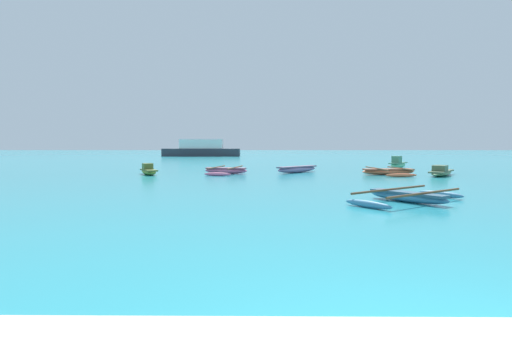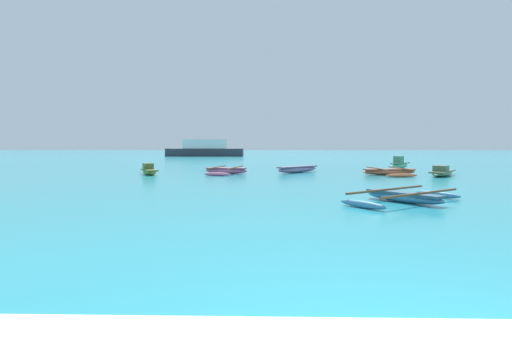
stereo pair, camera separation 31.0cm
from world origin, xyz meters
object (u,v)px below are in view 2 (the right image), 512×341
moored_boat_5 (403,197)px  moored_boat_6 (442,172)px  moored_boat_3 (389,172)px  moored_boat_4 (400,164)px  moored_boat_0 (298,169)px  moored_boat_2 (226,170)px  moored_boat_1 (149,171)px  distant_ferry (205,149)px

moored_boat_5 → moored_boat_6: size_ratio=1.29×
moored_boat_6 → moored_boat_3: bearing=111.4°
moored_boat_3 → moored_boat_4: 6.64m
moored_boat_4 → moored_boat_5: 17.95m
moored_boat_0 → moored_boat_3: bearing=-62.6°
moored_boat_2 → moored_boat_3: bearing=7.7°
moored_boat_2 → moored_boat_1: bearing=-159.8°
moored_boat_0 → moored_boat_4: moored_boat_4 is taller
moored_boat_1 → moored_boat_3: bearing=61.6°
moored_boat_3 → distant_ferry: 39.53m
moored_boat_0 → distant_ferry: (-11.04, 34.40, 0.79)m
moored_boat_2 → distant_ferry: distant_ferry is taller
moored_boat_1 → moored_boat_3: 13.87m
moored_boat_4 → moored_boat_6: moored_boat_4 is taller
moored_boat_5 → moored_boat_1: bearing=-171.8°
moored_boat_0 → moored_boat_6: bearing=-61.1°
moored_boat_6 → moored_boat_1: bearing=123.3°
moored_boat_2 → moored_boat_0: bearing=25.2°
moored_boat_4 → moored_boat_5: size_ratio=0.59×
moored_boat_4 → moored_boat_0: bearing=157.2°
moored_boat_0 → moored_boat_6: moored_boat_6 is taller
moored_boat_1 → distant_ferry: distant_ferry is taller
moored_boat_0 → moored_boat_2: size_ratio=0.76×
moored_boat_1 → moored_boat_4: moored_boat_4 is taller
moored_boat_4 → moored_boat_6: bearing=-141.7°
moored_boat_4 → distant_ferry: 35.39m
moored_boat_1 → distant_ferry: size_ratio=0.20×
moored_boat_1 → moored_boat_2: bearing=70.1°
moored_boat_2 → moored_boat_5: moored_boat_2 is taller
moored_boat_4 → moored_boat_5: moored_boat_4 is taller
distant_ferry → moored_boat_3: bearing=-65.9°
moored_boat_2 → moored_boat_6: size_ratio=1.20×
moored_boat_1 → moored_boat_4: (16.51, 6.16, 0.09)m
moored_boat_2 → moored_boat_3: 9.46m
moored_boat_0 → moored_boat_1: size_ratio=1.30×
moored_boat_1 → moored_boat_2: (4.43, 0.69, -0.03)m
moored_boat_2 → distant_ferry: (-6.70, 35.46, 0.82)m
distant_ferry → moored_boat_6: bearing=-62.8°
moored_boat_0 → moored_boat_2: bearing=149.4°
moored_boat_1 → moored_boat_6: (16.61, -0.61, -0.02)m
moored_boat_2 → distant_ferry: 36.10m
distant_ferry → moored_boat_5: bearing=-74.3°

